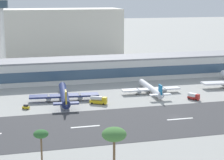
# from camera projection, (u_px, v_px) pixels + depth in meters

# --- Properties ---
(ground_plane) EXTENTS (1400.00, 1400.00, 0.00)m
(ground_plane) POSITION_uv_depth(u_px,v_px,m) (174.00, 117.00, 176.07)
(ground_plane) COLOR #9E9E99
(runway_strip) EXTENTS (800.00, 43.81, 0.08)m
(runway_strip) POSITION_uv_depth(u_px,v_px,m) (178.00, 119.00, 172.38)
(runway_strip) COLOR #38383A
(runway_strip) RESTS_ON ground_plane
(runway_centreline_dash_3) EXTENTS (12.00, 1.20, 0.01)m
(runway_centreline_dash_3) POSITION_uv_depth(u_px,v_px,m) (85.00, 127.00, 162.63)
(runway_centreline_dash_3) COLOR white
(runway_centreline_dash_3) RESTS_ON runway_strip
(runway_centreline_dash_4) EXTENTS (12.00, 1.20, 0.01)m
(runway_centreline_dash_4) POSITION_uv_depth(u_px,v_px,m) (180.00, 119.00, 172.62)
(runway_centreline_dash_4) COLOR white
(runway_centreline_dash_4) RESTS_ON runway_strip
(terminal_building) EXTENTS (215.02, 22.67, 13.95)m
(terminal_building) POSITION_uv_depth(u_px,v_px,m) (92.00, 69.00, 250.31)
(terminal_building) COLOR silver
(terminal_building) RESTS_ON ground_plane
(distant_hotel_block) EXTENTS (121.07, 39.80, 40.59)m
(distant_hotel_block) POSITION_uv_depth(u_px,v_px,m) (50.00, 33.00, 344.17)
(distant_hotel_block) COLOR beige
(distant_hotel_block) RESTS_ON ground_plane
(airliner_gold_tail_gate_1) EXTENTS (35.25, 45.64, 9.53)m
(airliner_gold_tail_gate_1) POSITION_uv_depth(u_px,v_px,m) (64.00, 95.00, 200.55)
(airliner_gold_tail_gate_1) COLOR navy
(airliner_gold_tail_gate_1) RESTS_ON ground_plane
(airliner_blue_tail_gate_2) EXTENTS (32.41, 38.78, 8.09)m
(airliner_blue_tail_gate_2) POSITION_uv_depth(u_px,v_px,m) (151.00, 89.00, 216.19)
(airliner_blue_tail_gate_2) COLOR silver
(airliner_blue_tail_gate_2) RESTS_ON ground_plane
(service_box_truck_0) EXTENTS (5.45, 6.27, 3.25)m
(service_box_truck_0) POSITION_uv_depth(u_px,v_px,m) (194.00, 96.00, 203.90)
(service_box_truck_0) COLOR #B2231E
(service_box_truck_0) RESTS_ON ground_plane
(service_baggage_tug_1) EXTENTS (3.55, 3.15, 2.20)m
(service_baggage_tug_1) POSITION_uv_depth(u_px,v_px,m) (26.00, 107.00, 187.44)
(service_baggage_tug_1) COLOR gold
(service_baggage_tug_1) RESTS_ON ground_plane
(service_fuel_truck_2) EXTENTS (8.65, 6.54, 3.95)m
(service_fuel_truck_2) POSITION_uv_depth(u_px,v_px,m) (98.00, 100.00, 195.81)
(service_fuel_truck_2) COLOR gold
(service_fuel_truck_2) RESTS_ON ground_plane
(palm_tree_1) EXTENTS (7.04, 7.04, 16.35)m
(palm_tree_1) POSITION_uv_depth(u_px,v_px,m) (114.00, 135.00, 112.24)
(palm_tree_1) COLOR brown
(palm_tree_1) RESTS_ON ground_plane
(palm_tree_3) EXTENTS (4.64, 4.64, 12.34)m
(palm_tree_3) POSITION_uv_depth(u_px,v_px,m) (41.00, 135.00, 122.23)
(palm_tree_3) COLOR brown
(palm_tree_3) RESTS_ON ground_plane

